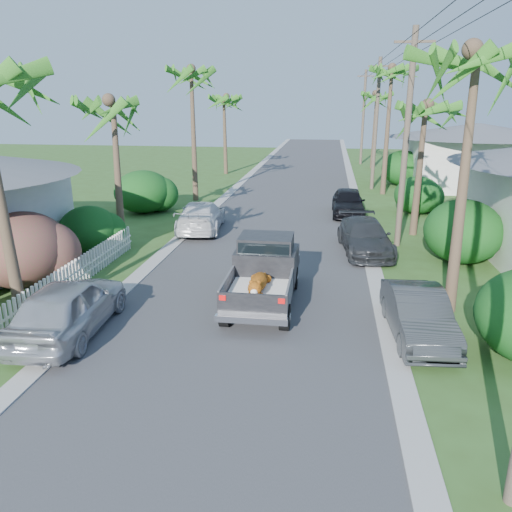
% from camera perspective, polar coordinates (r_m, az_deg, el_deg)
% --- Properties ---
extents(ground, '(120.00, 120.00, 0.00)m').
position_cam_1_polar(ground, '(11.21, -6.02, -16.24)').
color(ground, '#35531F').
rests_on(ground, ground).
extents(road, '(8.00, 100.00, 0.02)m').
position_cam_1_polar(road, '(34.66, 4.11, 7.08)').
color(road, '#38383A').
rests_on(road, ground).
extents(curb_left, '(0.60, 100.00, 0.06)m').
position_cam_1_polar(curb_left, '(35.23, -2.93, 7.30)').
color(curb_left, '#A5A39E').
rests_on(curb_left, ground).
extents(curb_right, '(0.60, 100.00, 0.06)m').
position_cam_1_polar(curb_right, '(34.62, 11.27, 6.81)').
color(curb_right, '#A5A39E').
rests_on(curb_right, ground).
extents(pickup_truck, '(1.98, 5.12, 2.06)m').
position_cam_1_polar(pickup_truck, '(15.99, 1.03, -1.52)').
color(pickup_truck, black).
rests_on(pickup_truck, ground).
extents(parked_car_rn, '(1.68, 4.11, 1.33)m').
position_cam_1_polar(parked_car_rn, '(14.20, 18.03, -6.44)').
color(parked_car_rn, '#2E3133').
rests_on(parked_car_rn, ground).
extents(parked_car_rm, '(2.46, 4.87, 1.36)m').
position_cam_1_polar(parked_car_rm, '(21.54, 12.35, 2.15)').
color(parked_car_rm, '#2B2D30').
rests_on(parked_car_rm, ground).
extents(parked_car_rf, '(1.80, 4.37, 1.48)m').
position_cam_1_polar(parked_car_rf, '(28.46, 10.49, 6.06)').
color(parked_car_rf, black).
rests_on(parked_car_rf, ground).
extents(parked_car_ln, '(2.09, 4.73, 1.58)m').
position_cam_1_polar(parked_car_ln, '(14.61, -20.61, -5.49)').
color(parked_car_ln, '#B2B5BA').
rests_on(parked_car_ln, ground).
extents(parked_car_lf, '(2.52, 5.15, 1.44)m').
position_cam_1_polar(parked_car_lf, '(24.75, -6.29, 4.52)').
color(parked_car_lf, silver).
rests_on(parked_car_lf, ground).
extents(palm_l_b, '(4.40, 4.40, 7.40)m').
position_cam_1_polar(palm_l_b, '(22.97, -16.18, 16.63)').
color(palm_l_b, brown).
rests_on(palm_l_b, ground).
extents(palm_l_c, '(4.40, 4.40, 9.20)m').
position_cam_1_polar(palm_l_c, '(32.20, -7.43, 20.32)').
color(palm_l_c, brown).
rests_on(palm_l_c, ground).
extents(palm_l_d, '(4.40, 4.40, 7.70)m').
position_cam_1_polar(palm_l_d, '(43.94, -3.66, 17.69)').
color(palm_l_d, brown).
rests_on(palm_l_d, ground).
extents(palm_r_a, '(4.40, 4.40, 8.70)m').
position_cam_1_polar(palm_r_a, '(15.55, 24.19, 20.52)').
color(palm_r_a, brown).
rests_on(palm_r_a, ground).
extents(palm_r_b, '(4.40, 4.40, 7.20)m').
position_cam_1_polar(palm_r_b, '(24.38, 18.82, 15.95)').
color(palm_r_b, brown).
rests_on(palm_r_b, ground).
extents(palm_r_c, '(4.40, 4.40, 9.40)m').
position_cam_1_polar(palm_r_c, '(35.27, 15.29, 19.94)').
color(palm_r_c, brown).
rests_on(palm_r_c, ground).
extents(palm_r_d, '(4.40, 4.40, 8.00)m').
position_cam_1_polar(palm_r_d, '(49.19, 13.64, 17.57)').
color(palm_r_d, brown).
rests_on(palm_r_d, ground).
extents(shrub_l_b, '(3.00, 3.30, 2.60)m').
position_cam_1_polar(shrub_l_b, '(18.83, -25.09, 0.66)').
color(shrub_l_b, '#A61743').
rests_on(shrub_l_b, ground).
extents(shrub_l_c, '(2.40, 2.64, 2.00)m').
position_cam_1_polar(shrub_l_c, '(22.04, -18.58, 2.85)').
color(shrub_l_c, '#134315').
rests_on(shrub_l_c, ground).
extents(shrub_l_d, '(3.20, 3.52, 2.40)m').
position_cam_1_polar(shrub_l_d, '(29.40, -12.79, 7.19)').
color(shrub_l_d, '#134315').
rests_on(shrub_l_d, ground).
extents(shrub_r_b, '(3.00, 3.30, 2.50)m').
position_cam_1_polar(shrub_r_b, '(21.30, 22.58, 2.63)').
color(shrub_r_b, '#134315').
rests_on(shrub_r_b, ground).
extents(shrub_r_c, '(2.60, 2.86, 2.10)m').
position_cam_1_polar(shrub_r_c, '(29.90, 17.98, 6.65)').
color(shrub_r_c, '#134315').
rests_on(shrub_r_c, ground).
extents(shrub_r_d, '(3.20, 3.52, 2.60)m').
position_cam_1_polar(shrub_r_d, '(39.71, 16.47, 9.62)').
color(shrub_r_d, '#134315').
rests_on(shrub_r_d, ground).
extents(picket_fence, '(0.10, 11.00, 1.00)m').
position_cam_1_polar(picket_fence, '(17.74, -20.74, -2.50)').
color(picket_fence, white).
rests_on(picket_fence, ground).
extents(house_right_far, '(9.00, 8.00, 4.60)m').
position_cam_1_polar(house_right_far, '(40.63, 23.67, 10.22)').
color(house_right_far, silver).
rests_on(house_right_far, ground).
extents(utility_pole_b, '(1.60, 0.26, 9.00)m').
position_cam_1_polar(utility_pole_b, '(22.30, 16.78, 12.59)').
color(utility_pole_b, brown).
rests_on(utility_pole_b, ground).
extents(utility_pole_c, '(1.60, 0.26, 9.00)m').
position_cam_1_polar(utility_pole_c, '(37.19, 13.56, 14.48)').
color(utility_pole_c, brown).
rests_on(utility_pole_c, ground).
extents(utility_pole_d, '(1.60, 0.26, 9.00)m').
position_cam_1_polar(utility_pole_d, '(52.14, 12.16, 15.27)').
color(utility_pole_d, brown).
rests_on(utility_pole_d, ground).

